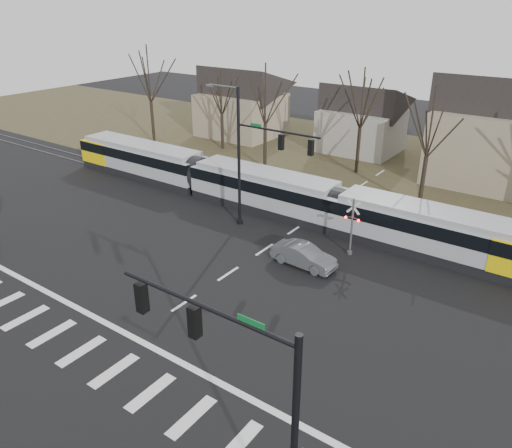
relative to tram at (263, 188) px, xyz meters
The scene contains 15 objects.
ground 16.66m from the tram, 74.94° to the right, with size 140.00×140.00×0.00m, color black.
grass_verge 16.66m from the tram, 74.94° to the left, with size 140.00×28.00×0.01m, color #38331E.
crosswalk 20.53m from the tram, 77.85° to the right, with size 27.00×2.60×0.01m.
stop_line 18.39m from the tram, 76.40° to the right, with size 28.00×0.35×0.01m, color silver.
lane_dashes 4.64m from the tram, ahead, with size 0.18×30.00×0.01m.
rail_pair 4.64m from the tram, ahead, with size 90.00×1.52×0.06m.
tram is the anchor object (origin of this frame).
sedan 9.93m from the tram, 40.02° to the right, with size 4.34×1.65×1.41m, color #4E5155.
signal_pole_near_right 26.53m from the tram, 56.76° to the right, with size 6.72×0.44×8.00m.
signal_pole_far 5.62m from the tram, 61.53° to the right, with size 9.28×0.44×10.20m.
rail_crossing_signal 9.84m from the tram, 19.01° to the right, with size 1.08×0.36×4.00m.
tree_row 12.26m from the tram, 57.77° to the left, with size 59.20×7.20×10.00m.
house_a 24.04m from the tram, 131.09° to the left, with size 9.72×8.64×8.60m.
house_b 20.14m from the tram, 91.99° to the left, with size 8.64×7.56×7.65m.
house_c 21.87m from the tram, 51.95° to the left, with size 10.80×8.64×10.10m.
Camera 1 is at (17.05, -14.96, 15.73)m, focal length 35.00 mm.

